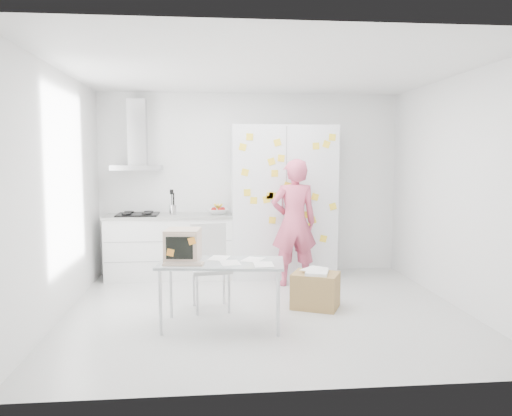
{
  "coord_description": "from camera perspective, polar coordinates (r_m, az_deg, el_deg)",
  "views": [
    {
      "loc": [
        -0.64,
        -5.54,
        1.75
      ],
      "look_at": [
        -0.03,
        0.75,
        1.1
      ],
      "focal_mm": 35.0,
      "sensor_mm": 36.0,
      "label": 1
    }
  ],
  "objects": [
    {
      "name": "tall_cabinet",
      "position": [
        7.33,
        3.08,
        0.74
      ],
      "size": [
        1.5,
        0.68,
        2.2
      ],
      "color": "silver",
      "rests_on": "ground"
    },
    {
      "name": "ceiling",
      "position": [
        5.66,
        1.12,
        15.51
      ],
      "size": [
        4.5,
        4.0,
        0.02
      ],
      "primitive_type": "cube",
      "color": "white",
      "rests_on": "walls"
    },
    {
      "name": "cardboard_box",
      "position": [
        5.92,
        6.82,
        -9.25
      ],
      "size": [
        0.64,
        0.59,
        0.45
      ],
      "rotation": [
        0.0,
        0.0,
        -0.43
      ],
      "color": "#9E7B44",
      "rests_on": "ground"
    },
    {
      "name": "walls",
      "position": [
        6.31,
        0.34,
        2.2
      ],
      "size": [
        4.52,
        4.01,
        2.7
      ],
      "color": "white",
      "rests_on": "ground"
    },
    {
      "name": "range_hood",
      "position": [
        7.45,
        -13.4,
        7.28
      ],
      "size": [
        0.7,
        0.48,
        1.01
      ],
      "color": "silver",
      "rests_on": "walls"
    },
    {
      "name": "counter_run",
      "position": [
        7.37,
        -9.78,
        -4.23
      ],
      "size": [
        1.84,
        0.63,
        1.28
      ],
      "color": "white",
      "rests_on": "ground"
    },
    {
      "name": "person",
      "position": [
        6.8,
        4.36,
        -1.67
      ],
      "size": [
        0.65,
        0.45,
        1.73
      ],
      "primitive_type": "imported",
      "rotation": [
        0.0,
        0.0,
        3.2
      ],
      "color": "#D0516E",
      "rests_on": "ground"
    },
    {
      "name": "desk",
      "position": [
        5.19,
        -6.78,
        -5.13
      ],
      "size": [
        1.34,
        0.79,
        1.01
      ],
      "rotation": [
        0.0,
        0.0,
        -0.13
      ],
      "color": "#AAB3B5",
      "rests_on": "ground"
    },
    {
      "name": "chair",
      "position": [
        5.83,
        -5.31,
        -6.04
      ],
      "size": [
        0.49,
        0.49,
        0.98
      ],
      "rotation": [
        0.0,
        0.0,
        0.13
      ],
      "color": "silver",
      "rests_on": "ground"
    },
    {
      "name": "floor",
      "position": [
        5.85,
        1.06,
        -11.67
      ],
      "size": [
        4.5,
        4.0,
        0.02
      ],
      "primitive_type": "cube",
      "color": "silver",
      "rests_on": "ground"
    }
  ]
}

